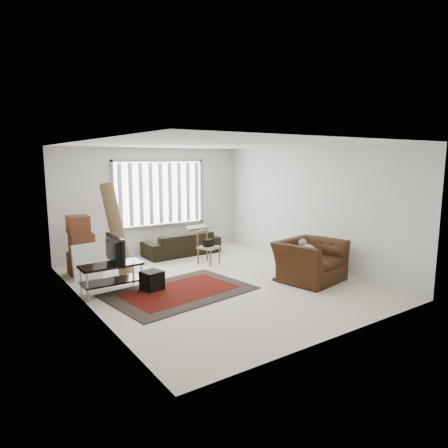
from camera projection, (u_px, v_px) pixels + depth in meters
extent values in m
plane|color=beige|center=(217.00, 282.00, 7.95)|extent=(6.00, 6.00, 0.00)
cube|color=white|center=(217.00, 144.00, 7.52)|extent=(5.00, 6.00, 0.02)
cube|color=silver|center=(152.00, 201.00, 10.18)|extent=(5.00, 0.02, 2.70)
cube|color=silver|center=(342.00, 241.00, 5.29)|extent=(5.00, 0.02, 2.70)
cube|color=silver|center=(86.00, 227.00, 6.34)|extent=(0.02, 6.00, 2.70)
cube|color=silver|center=(308.00, 206.00, 9.13)|extent=(0.02, 6.00, 2.70)
cube|color=white|center=(160.00, 193.00, 10.24)|extent=(2.40, 0.01, 1.60)
cube|color=gray|center=(160.00, 193.00, 10.22)|extent=(2.52, 0.06, 1.72)
cube|color=white|center=(161.00, 193.00, 10.19)|extent=(2.40, 0.02, 1.55)
cube|color=black|center=(180.00, 292.00, 7.33)|extent=(2.74, 2.01, 0.02)
cube|color=#4C0D06|center=(180.00, 291.00, 7.33)|extent=(2.14, 1.42, 0.00)
cube|color=black|center=(111.00, 265.00, 7.21)|extent=(1.10, 0.49, 0.04)
cube|color=black|center=(112.00, 281.00, 7.26)|extent=(1.05, 0.46, 0.03)
cylinder|color=#B2B2B7|center=(88.00, 286.00, 6.81)|extent=(0.03, 0.03, 0.55)
cylinder|color=#B2B2B7|center=(142.00, 277.00, 7.36)|extent=(0.03, 0.03, 0.55)
cylinder|color=#B2B2B7|center=(81.00, 280.00, 7.15)|extent=(0.03, 0.03, 0.55)
cylinder|color=#B2B2B7|center=(133.00, 272.00, 7.70)|extent=(0.03, 0.03, 0.55)
imported|color=black|center=(110.00, 250.00, 7.17)|extent=(0.12, 0.89, 0.51)
cube|color=black|center=(152.00, 280.00, 7.42)|extent=(0.42, 0.42, 0.35)
cube|color=brown|center=(82.00, 263.00, 8.48)|extent=(0.52, 0.47, 0.46)
cube|color=brown|center=(82.00, 243.00, 8.40)|extent=(0.47, 0.43, 0.42)
cube|color=brown|center=(78.00, 224.00, 8.36)|extent=(0.42, 0.42, 0.37)
cube|color=silver|center=(87.00, 262.00, 8.07)|extent=(0.59, 0.23, 0.74)
cylinder|color=brown|center=(116.00, 229.00, 8.40)|extent=(0.49, 0.94, 1.94)
imported|color=black|center=(182.00, 240.00, 10.18)|extent=(1.97, 0.88, 0.75)
cube|color=#857457|center=(209.00, 247.00, 9.28)|extent=(0.54, 0.54, 0.05)
cylinder|color=brown|center=(211.00, 258.00, 9.07)|extent=(0.04, 0.04, 0.39)
cylinder|color=brown|center=(219.00, 255.00, 9.35)|extent=(0.04, 0.04, 0.39)
cylinder|color=brown|center=(198.00, 256.00, 9.26)|extent=(0.04, 0.04, 0.39)
cylinder|color=brown|center=(207.00, 253.00, 9.55)|extent=(0.04, 0.04, 0.39)
cube|color=brown|center=(202.00, 231.00, 9.32)|extent=(0.38, 0.18, 0.06)
cube|color=brown|center=(198.00, 239.00, 9.20)|extent=(0.05, 0.05, 0.39)
cube|color=brown|center=(207.00, 237.00, 9.49)|extent=(0.05, 0.05, 0.39)
cube|color=black|center=(209.00, 243.00, 9.26)|extent=(0.30, 0.23, 0.17)
imported|color=#32190A|center=(310.00, 258.00, 7.99)|extent=(1.43, 1.30, 0.93)
ellipsoid|color=#59595B|center=(310.00, 251.00, 7.97)|extent=(0.31, 0.37, 0.23)
sphere|color=#59595B|center=(303.00, 243.00, 8.07)|extent=(0.17, 0.17, 0.17)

